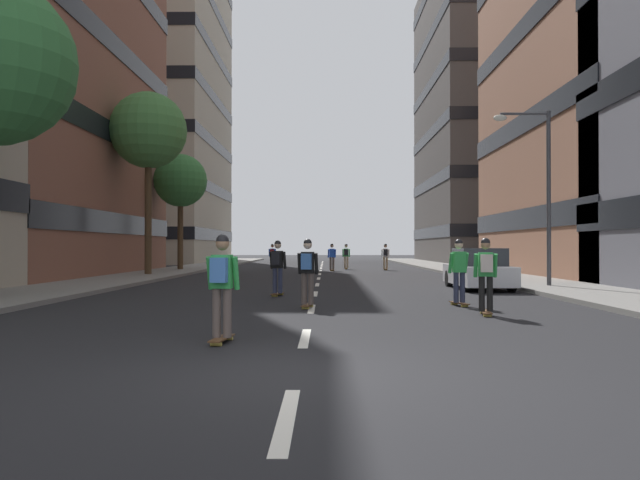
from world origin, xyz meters
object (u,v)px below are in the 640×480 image
(skater_4, at_px, (332,256))
(skater_6, at_px, (459,269))
(skater_8, at_px, (277,264))
(skater_1, at_px, (486,271))
(skater_5, at_px, (222,281))
(street_tree_near, at_px, (148,131))
(skater_3, at_px, (386,255))
(streetlamp_right, at_px, (539,178))
(street_tree_mid, at_px, (180,181))
(skater_0, at_px, (272,254))
(parked_car_near, at_px, (478,270))
(skater_7, at_px, (346,255))
(skater_2, at_px, (307,269))

(skater_4, relative_size, skater_6, 1.00)
(skater_8, bearing_deg, skater_1, -46.51)
(skater_4, bearing_deg, skater_5, -93.97)
(street_tree_near, bearing_deg, skater_3, 33.62)
(streetlamp_right, relative_size, skater_5, 3.65)
(streetlamp_right, relative_size, skater_4, 3.65)
(street_tree_mid, xyz_separation_m, skater_0, (5.50, 5.01, -4.78))
(street_tree_mid, height_order, skater_6, street_tree_mid)
(parked_car_near, xyz_separation_m, skater_3, (-1.68, 18.44, 0.32))
(skater_5, relative_size, skater_7, 1.00)
(parked_car_near, height_order, skater_0, skater_0)
(skater_1, distance_m, skater_3, 27.27)
(skater_8, bearing_deg, skater_4, 84.60)
(skater_3, distance_m, skater_5, 31.92)
(skater_4, bearing_deg, skater_7, 71.80)
(street_tree_near, relative_size, skater_8, 5.40)
(street_tree_mid, xyz_separation_m, skater_1, (13.06, -25.61, -4.78))
(skater_2, bearing_deg, skater_0, 96.73)
(skater_0, distance_m, skater_7, 5.52)
(skater_2, relative_size, skater_4, 1.00)
(skater_0, height_order, skater_1, same)
(skater_6, bearing_deg, skater_4, 97.58)
(parked_car_near, height_order, skater_5, skater_5)
(skater_1, height_order, skater_7, same)
(skater_0, xyz_separation_m, skater_6, (7.43, -28.36, -0.03))
(skater_0, bearing_deg, skater_5, -86.40)
(street_tree_mid, relative_size, skater_7, 4.17)
(skater_2, relative_size, skater_6, 1.00)
(skater_0, height_order, skater_6, same)
(skater_7, bearing_deg, skater_1, -85.56)
(skater_1, bearing_deg, skater_5, -142.37)
(skater_0, xyz_separation_m, skater_3, (7.88, -3.36, 0.00))
(skater_2, xyz_separation_m, skater_8, (-1.07, 3.85, 0.00))
(skater_2, xyz_separation_m, skater_6, (4.01, 0.61, -0.03))
(skater_0, distance_m, skater_4, 6.33)
(parked_car_near, relative_size, streetlamp_right, 0.68)
(skater_0, height_order, skater_2, same)
(street_tree_mid, xyz_separation_m, skater_7, (10.80, 3.46, -4.78))
(skater_0, distance_m, skater_5, 34.84)
(skater_7, bearing_deg, skater_2, -93.93)
(skater_6, relative_size, skater_8, 1.00)
(skater_1, bearing_deg, parked_car_near, 77.24)
(streetlamp_right, height_order, skater_5, streetlamp_right)
(skater_0, height_order, skater_8, same)
(streetlamp_right, xyz_separation_m, skater_5, (-9.64, -13.06, -3.12))
(street_tree_near, distance_m, skater_7, 16.60)
(streetlamp_right, bearing_deg, skater_3, 102.16)
(skater_3, bearing_deg, skater_4, -160.14)
(parked_car_near, bearing_deg, skater_3, 95.21)
(parked_car_near, bearing_deg, skater_4, 107.12)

